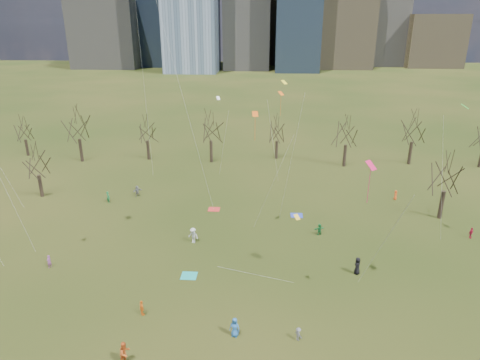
# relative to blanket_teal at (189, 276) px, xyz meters

# --- Properties ---
(ground) EXTENTS (500.00, 500.00, 0.00)m
(ground) POSITION_rel_blanket_teal_xyz_m (4.63, -2.43, -0.01)
(ground) COLOR black
(ground) RESTS_ON ground
(bare_tree_row) EXTENTS (113.04, 29.80, 9.50)m
(bare_tree_row) POSITION_rel_blanket_teal_xyz_m (4.55, 34.80, 6.10)
(bare_tree_row) COLOR black
(bare_tree_row) RESTS_ON ground
(blanket_teal) EXTENTS (1.60, 1.50, 0.03)m
(blanket_teal) POSITION_rel_blanket_teal_xyz_m (0.00, 0.00, 0.00)
(blanket_teal) COLOR teal
(blanket_teal) RESTS_ON ground
(blanket_navy) EXTENTS (1.60, 1.50, 0.03)m
(blanket_navy) POSITION_rel_blanket_teal_xyz_m (11.89, 15.21, 0.00)
(blanket_navy) COLOR #263AB5
(blanket_navy) RESTS_ON ground
(blanket_crimson) EXTENTS (1.60, 1.50, 0.03)m
(blanket_crimson) POSITION_rel_blanket_teal_xyz_m (0.61, 16.50, 0.00)
(blanket_crimson) COLOR red
(blanket_crimson) RESTS_ON ground
(person_0) EXTENTS (0.95, 0.73, 1.72)m
(person_0) POSITION_rel_blanket_teal_xyz_m (5.30, -8.56, 0.85)
(person_0) COLOR #2863AD
(person_0) RESTS_ON ground
(person_2) EXTENTS (1.11, 1.19, 1.95)m
(person_2) POSITION_rel_blanket_teal_xyz_m (-2.74, -12.07, 0.96)
(person_2) COLOR #C14F1B
(person_2) RESTS_ON ground
(person_3) EXTENTS (0.81, 0.87, 1.17)m
(person_3) POSITION_rel_blanket_teal_xyz_m (10.49, -8.73, 0.57)
(person_3) COLOR slate
(person_3) RESTS_ON ground
(person_4) EXTENTS (0.78, 0.91, 1.46)m
(person_4) POSITION_rel_blanket_teal_xyz_m (-3.05, -6.39, 0.71)
(person_4) COLOR orange
(person_4) RESTS_ON ground
(person_5) EXTENTS (1.40, 0.91, 1.44)m
(person_5) POSITION_rel_blanket_teal_xyz_m (14.27, 9.87, 0.71)
(person_5) COLOR #1A7835
(person_5) RESTS_ON ground
(person_6) EXTENTS (0.96, 1.08, 1.86)m
(person_6) POSITION_rel_blanket_teal_xyz_m (17.17, 1.46, 0.91)
(person_6) COLOR black
(person_6) RESTS_ON ground
(person_7) EXTENTS (0.49, 0.61, 1.45)m
(person_7) POSITION_rel_blanket_teal_xyz_m (-14.94, 0.69, 0.71)
(person_7) COLOR #A4529E
(person_7) RESTS_ON ground
(person_9) EXTENTS (1.39, 1.08, 1.89)m
(person_9) POSITION_rel_blanket_teal_xyz_m (-0.69, 6.98, 0.93)
(person_9) COLOR silver
(person_9) RESTS_ON ground
(person_10) EXTENTS (0.85, 0.73, 1.38)m
(person_10) POSITION_rel_blanket_teal_xyz_m (32.27, 10.11, 0.67)
(person_10) COLOR #BC1A3A
(person_10) RESTS_ON ground
(person_11) EXTENTS (1.41, 1.40, 1.62)m
(person_11) POSITION_rel_blanket_teal_xyz_m (-11.30, 20.62, 0.80)
(person_11) COLOR slate
(person_11) RESTS_ON ground
(person_12) EXTENTS (0.65, 0.80, 1.41)m
(person_12) POSITION_rel_blanket_teal_xyz_m (26.56, 21.60, 0.69)
(person_12) COLOR #FC5A1C
(person_12) RESTS_ON ground
(person_13) EXTENTS (0.73, 0.72, 1.71)m
(person_13) POSITION_rel_blanket_teal_xyz_m (-14.75, 17.95, 0.84)
(person_13) COLOR #1B7D41
(person_13) RESTS_ON ground
(kites_airborne) EXTENTS (70.21, 38.95, 36.51)m
(kites_airborne) POSITION_rel_blanket_teal_xyz_m (3.70, 9.75, 15.24)
(kites_airborne) COLOR #E35A13
(kites_airborne) RESTS_ON ground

